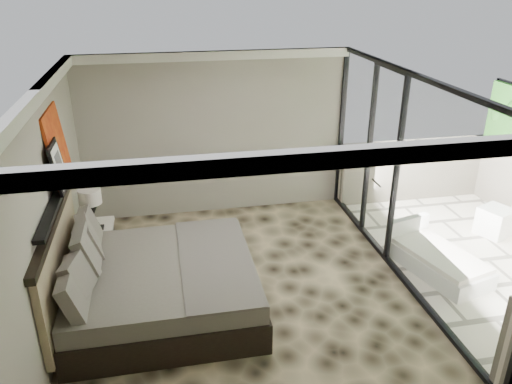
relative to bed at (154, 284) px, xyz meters
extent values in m
plane|color=black|center=(1.14, 0.26, -0.38)|extent=(5.00, 5.00, 0.00)
cube|color=silver|center=(1.14, 0.26, 2.41)|extent=(4.50, 5.00, 0.02)
cube|color=gray|center=(1.14, 2.75, 1.02)|extent=(4.50, 0.02, 2.80)
cube|color=gray|center=(-1.10, 0.26, 1.02)|extent=(0.02, 5.00, 2.80)
cube|color=white|center=(3.39, 0.26, 1.02)|extent=(0.08, 5.00, 2.80)
cube|color=beige|center=(4.89, 0.26, -0.44)|extent=(3.00, 5.00, 0.12)
cube|color=black|center=(-1.04, 0.36, 1.12)|extent=(0.12, 2.20, 0.05)
cube|color=black|center=(0.12, 0.00, -0.18)|extent=(2.30, 2.19, 0.39)
cube|color=#5C584C|center=(0.12, 0.00, 0.13)|extent=(2.24, 2.13, 0.24)
cube|color=#4C4842|center=(0.77, 0.00, 0.26)|extent=(0.87, 2.17, 0.03)
cube|color=#7F6A50|center=(-1.06, 0.00, 0.38)|extent=(0.08, 2.29, 1.09)
cube|color=black|center=(-0.85, 1.50, -0.11)|extent=(0.72, 0.72, 0.55)
cone|color=black|center=(-0.84, 1.48, 0.22)|extent=(0.18, 0.18, 0.17)
cone|color=black|center=(-0.84, 1.48, 0.39)|extent=(0.18, 0.18, 0.17)
cylinder|color=silver|center=(-0.84, 1.48, 0.62)|extent=(0.32, 0.32, 0.22)
cube|color=red|center=(-1.06, 0.90, 1.59)|extent=(0.13, 0.90, 0.90)
cube|color=black|center=(-1.00, 0.52, 1.44)|extent=(0.11, 0.50, 0.60)
cube|color=white|center=(5.45, 0.95, -0.15)|extent=(0.60, 0.60, 0.46)
cube|color=silver|center=(3.97, 0.10, -0.26)|extent=(1.06, 1.56, 0.25)
cube|color=silver|center=(3.97, 0.10, -0.10)|extent=(1.00, 1.47, 0.07)
cube|color=silver|center=(3.80, 0.75, 0.03)|extent=(0.72, 0.29, 0.31)
camera|label=1|loc=(0.23, -5.37, 3.57)|focal=35.00mm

